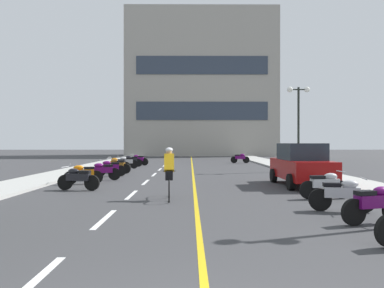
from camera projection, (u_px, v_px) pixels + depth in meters
The scene contains 33 objects.
ground_plane at pixel (189, 170), 23.64m from camera, with size 140.00×140.00×0.00m, color #38383A.
curb_left at pixel (92, 167), 26.60m from camera, with size 2.40×72.00×0.12m, color #A8A8A3.
curb_right at pixel (285, 167), 26.68m from camera, with size 2.40×72.00×0.12m, color #A8A8A3.
lane_dash_0 at pixel (31, 285), 4.63m from camera, with size 0.14×2.20×0.01m, color silver.
lane_dash_1 at pixel (105, 219), 8.63m from camera, with size 0.14×2.20×0.01m, color silver.
lane_dash_2 at pixel (132, 195), 12.63m from camera, with size 0.14×2.20×0.01m, color silver.
lane_dash_3 at pixel (146, 182), 16.63m from camera, with size 0.14×2.20×0.01m, color silver.
lane_dash_4 at pixel (154, 175), 20.63m from camera, with size 0.14×2.20×0.01m, color silver.
lane_dash_5 at pixel (160, 169), 24.63m from camera, with size 0.14×2.20×0.01m, color silver.
lane_dash_6 at pixel (164, 166), 28.63m from camera, with size 0.14×2.20×0.01m, color silver.
lane_dash_7 at pixel (167, 163), 32.63m from camera, with size 0.14×2.20×0.01m, color silver.
lane_dash_8 at pixel (170, 161), 36.63m from camera, with size 0.14×2.20×0.01m, color silver.
lane_dash_9 at pixel (172, 159), 40.63m from camera, with size 0.14×2.20×0.01m, color silver.
lane_dash_10 at pixel (173, 157), 44.63m from camera, with size 0.14×2.20×0.01m, color silver.
lane_dash_11 at pixel (175, 156), 48.63m from camera, with size 0.14×2.20×0.01m, color silver.
centre_line_yellow at pixel (192, 167), 26.64m from camera, with size 0.12×66.00×0.01m, color gold.
office_building at pixel (201, 86), 52.02m from camera, with size 20.90×8.94×20.32m.
street_lamp_mid at pixel (298, 109), 22.76m from camera, with size 1.46×0.36×5.30m.
parked_car_near at pixel (301, 164), 15.23m from camera, with size 1.94×4.21×1.82m.
motorcycle_1 at pixel (375, 203), 8.07m from camera, with size 1.67×0.70×0.92m.
motorcycle_2 at pixel (342, 194), 9.52m from camera, with size 1.69×0.64×0.92m.
motorcycle_3 at pixel (325, 185), 11.69m from camera, with size 1.70×0.60×0.92m.
motorcycle_4 at pixel (78, 178), 13.80m from camera, with size 1.70×0.60×0.92m.
motorcycle_5 at pixel (83, 174), 15.80m from camera, with size 1.64×0.79×0.92m.
motorcycle_6 at pixel (103, 171), 17.37m from camera, with size 1.66×0.74×0.92m.
motorcycle_7 at pixel (110, 168), 19.49m from camera, with size 1.68×0.65×0.92m.
motorcycle_8 at pixel (117, 165), 21.46m from camera, with size 1.67×0.69×0.92m.
motorcycle_9 at pixel (117, 164), 23.24m from camera, with size 1.70×0.60×0.92m.
motorcycle_10 at pixel (126, 162), 25.25m from camera, with size 1.65×0.77×0.92m.
motorcycle_11 at pixel (131, 161), 27.30m from camera, with size 1.68×0.66×0.92m.
motorcycle_12 at pixel (138, 160), 29.02m from camera, with size 1.68×0.66×0.92m.
motorcycle_13 at pixel (240, 158), 32.18m from camera, with size 1.70×0.60×0.92m.
cyclist_rider at pixel (169, 172), 11.59m from camera, with size 0.42×1.77×1.71m.
Camera 1 is at (0.06, -2.63, 1.85)m, focal length 33.41 mm.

